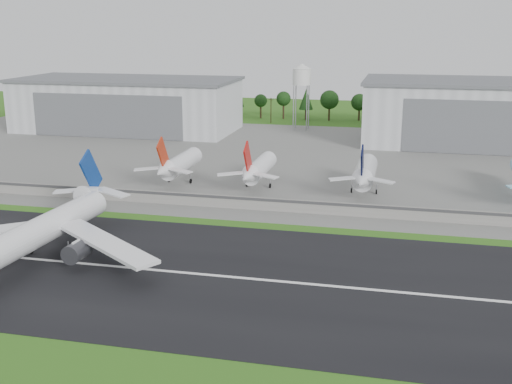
% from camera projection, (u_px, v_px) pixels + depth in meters
% --- Properties ---
extents(ground, '(600.00, 600.00, 0.00)m').
position_uv_depth(ground, '(162.00, 293.00, 115.32)').
color(ground, '#305B15').
rests_on(ground, ground).
extents(runway, '(320.00, 60.00, 0.10)m').
position_uv_depth(runway, '(181.00, 273.00, 124.71)').
color(runway, black).
rests_on(runway, ground).
extents(runway_centerline, '(220.00, 1.00, 0.02)m').
position_uv_depth(runway_centerline, '(181.00, 272.00, 124.70)').
color(runway_centerline, white).
rests_on(runway_centerline, runway).
extents(apron, '(320.00, 150.00, 0.10)m').
position_uv_depth(apron, '(285.00, 159.00, 228.21)').
color(apron, slate).
rests_on(apron, ground).
extents(blast_fence, '(240.00, 0.61, 3.50)m').
position_uv_depth(blast_fence, '(239.00, 202.00, 166.59)').
color(blast_fence, gray).
rests_on(blast_fence, ground).
extents(hangar_west, '(97.00, 44.00, 23.20)m').
position_uv_depth(hangar_west, '(127.00, 104.00, 285.06)').
color(hangar_west, silver).
rests_on(hangar_west, ground).
extents(hangar_east, '(102.00, 47.00, 25.20)m').
position_uv_depth(hangar_east, '(495.00, 113.00, 250.76)').
color(hangar_east, silver).
rests_on(hangar_east, ground).
extents(water_tower, '(8.40, 8.40, 29.40)m').
position_uv_depth(water_tower, '(302.00, 74.00, 284.15)').
color(water_tower, '#99999E').
rests_on(water_tower, ground).
extents(utility_poles, '(230.00, 3.00, 12.00)m').
position_uv_depth(utility_poles, '(316.00, 125.00, 303.50)').
color(utility_poles, black).
rests_on(utility_poles, ground).
extents(treeline, '(320.00, 16.00, 22.00)m').
position_uv_depth(treeline, '(320.00, 120.00, 317.61)').
color(treeline, black).
rests_on(treeline, ground).
extents(main_airliner, '(57.20, 59.22, 18.17)m').
position_uv_depth(main_airliner, '(39.00, 238.00, 129.65)').
color(main_airliner, white).
rests_on(main_airliner, runway).
extents(parked_jet_red_a, '(7.36, 31.29, 16.52)m').
position_uv_depth(parked_jet_red_a, '(178.00, 165.00, 191.18)').
color(parked_jet_red_a, white).
rests_on(parked_jet_red_a, ground).
extents(parked_jet_red_b, '(7.36, 31.29, 16.39)m').
position_uv_depth(parked_jet_red_b, '(257.00, 169.00, 185.82)').
color(parked_jet_red_b, white).
rests_on(parked_jet_red_b, ground).
extents(parked_jet_navy, '(7.36, 31.29, 16.73)m').
position_uv_depth(parked_jet_navy, '(364.00, 174.00, 179.04)').
color(parked_jet_navy, silver).
rests_on(parked_jet_navy, ground).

